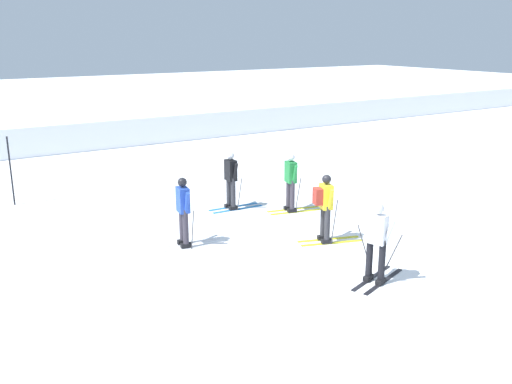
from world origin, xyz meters
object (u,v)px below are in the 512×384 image
skier_green (291,181)px  skier_white (377,241)px  skier_blue (184,210)px  trail_marker_pole (11,171)px  skier_black (231,179)px  skier_yellow (325,205)px

skier_green → skier_white: size_ratio=1.00×
skier_blue → trail_marker_pole: 6.52m
skier_green → skier_blue: 3.90m
skier_green → skier_black: bearing=140.3°
skier_white → skier_blue: same height
trail_marker_pole → skier_white: bearing=-61.8°
skier_white → skier_blue: size_ratio=1.00×
skier_green → skier_blue: (-3.79, -0.92, -0.00)m
skier_white → skier_black: size_ratio=1.00×
skier_black → trail_marker_pole: (-5.31, 3.84, 0.12)m
skier_blue → trail_marker_pole: trail_marker_pole is taller
skier_green → skier_blue: size_ratio=1.00×
skier_yellow → trail_marker_pole: bearing=128.3°
skier_yellow → skier_green: bearing=72.8°
skier_white → trail_marker_pole: trail_marker_pole is taller
skier_white → skier_blue: bearing=121.4°
skier_blue → trail_marker_pole: size_ratio=0.83×
skier_black → skier_yellow: bearing=-81.1°
skier_blue → trail_marker_pole: (-2.85, 5.87, 0.12)m
skier_black → skier_blue: bearing=-140.5°
skier_blue → skier_yellow: bearing=-27.5°
skier_yellow → skier_green: 2.60m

